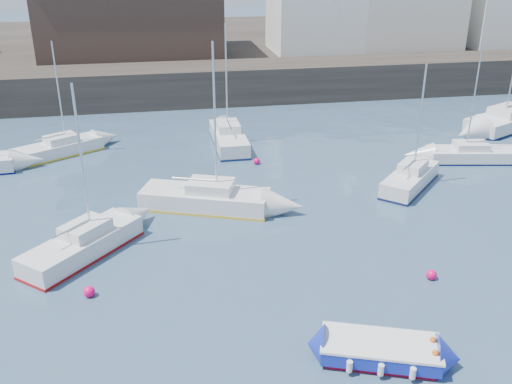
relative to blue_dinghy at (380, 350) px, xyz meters
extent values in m
cube|color=#28231E|center=(-2.12, 33.74, 1.10)|extent=(90.00, 5.00, 3.00)
cube|color=#28231E|center=(-2.12, 51.74, 1.00)|extent=(90.00, 32.00, 2.80)
cube|color=white|center=(28.88, 40.24, 6.15)|extent=(9.00, 7.00, 7.50)
cube|color=white|center=(8.88, 40.24, 5.65)|extent=(8.00, 7.00, 6.50)
cube|color=#3D2D26|center=(-8.12, 41.74, 5.90)|extent=(16.00, 10.00, 7.00)
cube|color=maroon|center=(0.00, 0.00, -0.32)|extent=(3.72, 2.49, 0.17)
cube|color=#182AB1|center=(0.00, 0.00, 0.00)|extent=(4.06, 2.77, 0.47)
cube|color=white|center=(0.00, 0.00, 0.28)|extent=(4.14, 2.83, 0.09)
cube|color=white|center=(0.00, 0.00, 0.08)|extent=(3.20, 2.07, 0.43)
cube|color=tan|center=(0.00, 0.00, 0.18)|extent=(0.63, 1.15, 0.06)
cylinder|color=white|center=(-0.60, 1.17, -0.03)|extent=(0.19, 0.19, 0.37)
cylinder|color=white|center=(-1.21, -0.52, -0.03)|extent=(0.19, 0.19, 0.37)
cylinder|color=white|center=(0.30, 0.85, -0.03)|extent=(0.19, 0.19, 0.37)
cylinder|color=white|center=(-0.30, -0.85, -0.03)|extent=(0.19, 0.19, 0.37)
cylinder|color=white|center=(1.21, 0.52, -0.03)|extent=(0.19, 0.19, 0.37)
cylinder|color=white|center=(0.60, -1.17, -0.03)|extent=(0.19, 0.19, 0.37)
cube|color=silver|center=(-10.11, 8.74, 0.06)|extent=(5.12, 5.44, 0.93)
cube|color=#9A1010|center=(-10.11, 8.74, -0.34)|extent=(5.17, 5.49, 0.12)
cube|color=silver|center=(-9.92, 8.95, 0.78)|extent=(2.33, 2.38, 0.51)
cylinder|color=silver|center=(-9.74, 9.16, 3.78)|extent=(0.10, 0.10, 6.51)
cube|color=silver|center=(-4.43, 12.57, 0.08)|extent=(6.76, 4.22, 0.97)
cube|color=gold|center=(-4.43, 12.57, -0.34)|extent=(6.83, 4.26, 0.13)
cube|color=silver|center=(-4.13, 12.45, 0.83)|extent=(2.66, 2.25, 0.54)
cylinder|color=silver|center=(-3.83, 12.34, 4.27)|extent=(0.11, 0.11, 7.42)
cube|color=silver|center=(6.97, 13.20, 0.05)|extent=(4.67, 4.77, 0.91)
cube|color=#111740|center=(6.97, 13.20, -0.34)|extent=(4.72, 4.82, 0.12)
cube|color=silver|center=(7.15, 13.38, 0.76)|extent=(2.10, 2.12, 0.51)
cylinder|color=silver|center=(7.32, 13.56, 3.41)|extent=(0.10, 0.10, 5.82)
cube|color=silver|center=(12.64, 16.37, -0.02)|extent=(5.84, 2.76, 0.78)
cube|color=#081038|center=(12.64, 16.37, -0.35)|extent=(5.90, 2.79, 0.10)
cube|color=silver|center=(12.37, 16.42, 0.59)|extent=(2.17, 1.67, 0.43)
cylinder|color=silver|center=(12.09, 16.47, 3.60)|extent=(0.09, 0.09, 6.45)
cube|color=silver|center=(-1.91, 21.95, 0.08)|extent=(1.96, 5.99, 0.98)
cube|color=#0F2046|center=(-1.91, 21.95, -0.34)|extent=(1.98, 6.05, 0.13)
cube|color=silver|center=(-1.91, 22.24, 0.84)|extent=(1.45, 2.10, 0.54)
cylinder|color=silver|center=(-1.92, 22.54, 4.01)|extent=(0.11, 0.11, 6.87)
cube|color=silver|center=(18.92, 22.37, 0.10)|extent=(8.22, 5.72, 1.02)
cube|color=#0B1740|center=(18.92, 22.37, -0.34)|extent=(8.31, 5.78, 0.14)
cube|color=silver|center=(18.56, 22.20, 0.90)|extent=(3.32, 2.91, 0.57)
cube|color=silver|center=(-12.83, 22.07, 0.00)|extent=(5.55, 4.34, 0.82)
cube|color=yellow|center=(-12.83, 22.07, -0.35)|extent=(5.61, 4.39, 0.11)
cube|color=silver|center=(-12.60, 22.21, 0.64)|extent=(2.31, 2.11, 0.45)
cylinder|color=silver|center=(-12.36, 22.35, 3.54)|extent=(0.09, 0.09, 6.26)
sphere|color=#FF065C|center=(-9.60, 5.46, -0.40)|extent=(0.44, 0.44, 0.44)
sphere|color=#FF065C|center=(3.90, 4.24, -0.40)|extent=(0.42, 0.42, 0.42)
sphere|color=#FF065C|center=(-0.70, 18.26, -0.40)|extent=(0.40, 0.40, 0.40)
camera|label=1|loc=(-6.61, -13.82, 12.14)|focal=40.00mm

